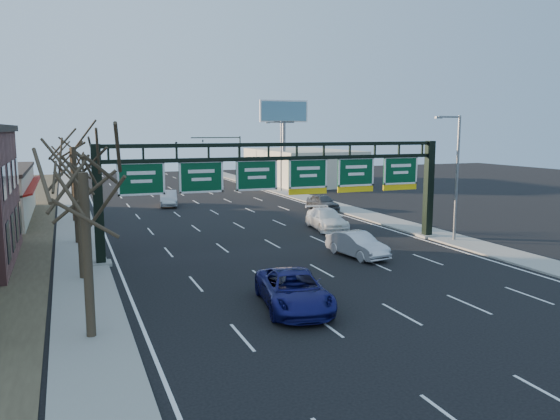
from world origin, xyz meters
name	(u,v)px	position (x,y,z in m)	size (l,w,h in m)	color
ground	(338,279)	(0.00, 0.00, 0.00)	(160.00, 160.00, 0.00)	black
sidewalk_left	(77,231)	(-12.80, 20.00, 0.06)	(3.00, 120.00, 0.12)	gray
sidewalk_right	(360,213)	(12.80, 20.00, 0.06)	(3.00, 120.00, 0.12)	gray
lane_markings	(232,222)	(0.00, 20.00, 0.01)	(21.60, 120.00, 0.01)	white
sign_gantry	(285,181)	(0.16, 8.00, 4.63)	(24.60, 1.20, 7.20)	black
building_right_distant	(302,166)	(20.00, 50.00, 2.50)	(12.00, 20.00, 5.00)	beige
tree_near	(81,145)	(-12.80, -4.00, 7.48)	(3.60, 3.60, 8.86)	#30261A
tree_gantry	(76,147)	(-12.80, 5.00, 7.11)	(3.60, 3.60, 8.48)	#30261A
tree_mid	(72,132)	(-12.80, 15.00, 7.85)	(3.60, 3.60, 9.24)	#30261A
tree_far	(70,136)	(-12.80, 25.00, 7.48)	(3.60, 3.60, 8.86)	#30261A
streetlight_near	(456,171)	(12.47, 6.00, 5.08)	(2.15, 0.22, 9.00)	slate
streetlight_far	(280,153)	(12.47, 40.00, 5.08)	(2.15, 0.22, 9.00)	slate
billboard_right	(284,122)	(15.00, 44.98, 9.06)	(7.00, 0.50, 12.00)	slate
traffic_signal_mast	(201,146)	(5.69, 55.00, 5.50)	(10.16, 0.54, 7.00)	black
car_blue_suv	(294,290)	(-4.06, -3.45, 0.83)	(2.76, 5.98, 1.66)	navy
car_silver_sedan	(357,245)	(3.61, 4.29, 0.79)	(1.66, 4.77, 1.57)	silver
car_white_wagon	(327,219)	(6.12, 13.69, 0.83)	(2.32, 5.71, 1.66)	white
car_grey_far	(323,202)	(10.50, 23.37, 0.79)	(1.87, 4.64, 1.58)	#424548
car_silver_distant	(168,198)	(-3.38, 32.07, 0.81)	(1.71, 4.90, 1.61)	#A8A9AD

